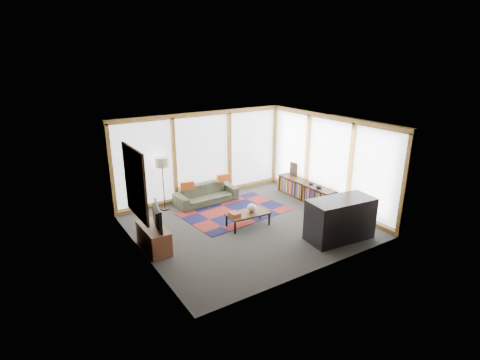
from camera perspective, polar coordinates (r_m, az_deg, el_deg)
ground at (r=9.64m, az=1.29°, el=-6.85°), size 5.50×5.50×0.00m
room_envelope at (r=9.81m, az=1.92°, el=3.19°), size 5.52×5.02×2.62m
rug at (r=10.41m, az=-0.77°, el=-4.83°), size 2.95×2.07×0.01m
sofa at (r=11.00m, az=-5.18°, el=-2.11°), size 1.88×0.80×0.54m
pillow_left at (r=10.60m, az=-8.05°, el=-0.84°), size 0.41×0.20×0.22m
pillow_right at (r=11.18m, az=-2.59°, el=0.35°), size 0.40×0.14×0.22m
floor_lamp at (r=10.54m, az=-11.60°, el=-0.56°), size 0.38×0.38×1.51m
coffee_table at (r=9.52m, az=1.23°, el=-6.03°), size 1.10×0.60×0.36m
book_stack at (r=9.26m, az=-0.86°, el=-5.22°), size 0.23×0.28×0.09m
vase at (r=9.51m, az=1.81°, el=-4.22°), size 0.26×0.26×0.21m
bookshelf at (r=11.34m, az=10.01°, el=-1.69°), size 0.39×2.16×0.54m
bowl_a at (r=10.83m, az=11.96°, el=-0.98°), size 0.23×0.23×0.10m
bowl_b at (r=11.11m, az=10.80°, el=-0.47°), size 0.16×0.16×0.08m
shelf_picture at (r=11.82m, az=8.17°, el=1.68°), size 0.04×0.32×0.41m
tv_console at (r=8.62m, az=-13.01°, el=-8.60°), size 0.45×1.08×0.54m
television at (r=8.38m, az=-12.98°, el=-5.43°), size 0.31×0.90×0.51m
bar_counter at (r=9.07m, az=15.00°, el=-5.78°), size 1.64×0.90×0.99m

